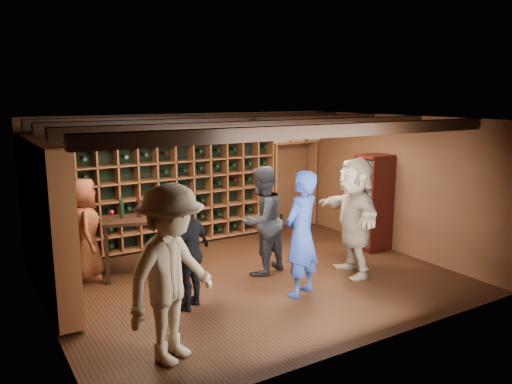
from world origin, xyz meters
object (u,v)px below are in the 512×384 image
display_cabinet (373,204)px  guest_woman_black (189,253)px  guest_beige (354,216)px  guest_red_floral (84,229)px  guest_khaki (171,274)px  man_grey_suit (262,221)px  man_blue_shirt (301,234)px  tasting_table (143,225)px

display_cabinet → guest_woman_black: (-3.99, -0.66, -0.08)m
display_cabinet → guest_beige: 1.46m
guest_red_floral → guest_khaki: 3.03m
man_grey_suit → guest_beige: guest_beige is taller
display_cabinet → man_blue_shirt: size_ratio=0.96×
guest_beige → tasting_table: (-2.89, 1.69, -0.12)m
man_grey_suit → guest_red_floral: (-2.49, 1.22, -0.08)m
man_blue_shirt → man_grey_suit: 1.05m
man_blue_shirt → guest_beige: guest_beige is taller
guest_woman_black → guest_beige: (2.78, -0.16, 0.18)m
display_cabinet → tasting_table: (-4.11, 0.88, -0.03)m
man_blue_shirt → guest_woman_black: size_ratio=1.18×
guest_khaki → guest_beige: 3.64m
guest_woman_black → guest_khaki: 1.38m
guest_woman_black → guest_khaki: size_ratio=0.79×
man_grey_suit → guest_khaki: 2.89m
guest_red_floral → guest_beige: (3.73, -2.00, 0.15)m
guest_beige → man_grey_suit: bearing=-106.3°
man_grey_suit → guest_woman_black: bearing=3.0°
display_cabinet → man_grey_suit: same height
man_grey_suit → guest_khaki: (-2.25, -1.80, 0.10)m
man_blue_shirt → guest_khaki: (-2.26, -0.75, 0.07)m
guest_red_floral → tasting_table: guest_red_floral is taller
display_cabinet → guest_red_floral: (-4.94, 1.18, -0.06)m
man_grey_suit → man_blue_shirt: bearing=71.1°
tasting_table → guest_red_floral: bearing=173.6°
man_blue_shirt → tasting_table: 2.57m
man_grey_suit → tasting_table: size_ratio=1.28×
guest_beige → guest_woman_black: bearing=-77.0°
man_blue_shirt → display_cabinet: bearing=-178.2°
guest_red_floral → guest_woman_black: bearing=-145.1°
man_blue_shirt → guest_beige: size_ratio=0.96×
guest_woman_black → guest_khaki: bearing=24.7°
man_grey_suit → guest_woman_black: (-1.54, -0.63, -0.10)m
guest_beige → man_blue_shirt: bearing=-61.8°
guest_beige → guest_khaki: bearing=-57.6°
guest_woman_black → display_cabinet: bearing=155.4°
guest_khaki → tasting_table: guest_khaki is taller
guest_red_floral → tasting_table: 0.89m
guest_woman_black → guest_beige: 2.79m
man_grey_suit → tasting_table: bearing=-48.0°
man_grey_suit → guest_beige: 1.47m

